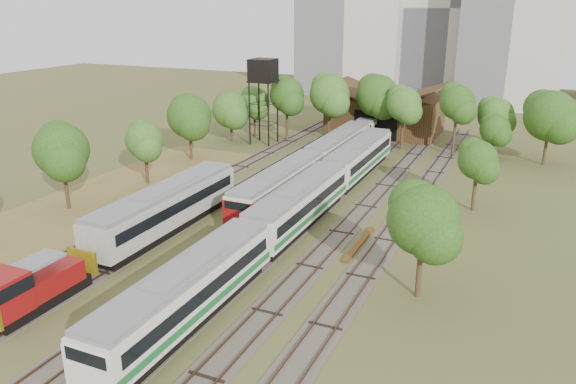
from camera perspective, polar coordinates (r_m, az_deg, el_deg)
The scene contains 15 objects.
ground at distance 37.46m, azimuth -12.82°, elevation -12.22°, with size 240.00×240.00×0.00m, color #475123.
dry_grass_patch at distance 54.07m, azimuth -23.17°, elevation -3.40°, with size 14.00×60.00×0.04m, color brown.
tracks at distance 57.56m, azimuth 1.55°, elevation -0.51°, with size 24.60×80.00×0.19m.
railcar_red_set at distance 62.69m, azimuth 2.53°, elevation 2.87°, with size 2.90×34.58×3.59m.
railcar_green_set at distance 49.58m, azimuth 1.14°, elevation -1.30°, with size 3.08×52.08×3.81m.
railcar_rear at distance 87.94m, azimuth 9.22°, elevation 7.14°, with size 2.67×16.08×3.30m.
shunter_locomotive at distance 39.91m, azimuth -24.95°, elevation -8.93°, with size 2.61×8.10×3.41m.
old_grey_coach at distance 49.54m, azimuth -12.26°, elevation -1.55°, with size 3.23×18.00×4.00m.
water_tower at distance 78.47m, azimuth -2.55°, elevation 12.03°, with size 3.40×3.40×11.75m.
rail_pile_far at distance 46.70m, azimuth 7.25°, elevation -5.25°, with size 0.47×7.46×0.24m, color brown.
maintenance_shed at distance 87.31m, azimuth 9.87°, elevation 7.81°, with size 16.45×11.55×7.58m.
tree_band_left at distance 63.03m, azimuth -16.12°, elevation 5.31°, with size 7.68×58.04×8.44m.
tree_band_far at distance 77.62m, azimuth 11.11°, elevation 8.89°, with size 45.12×10.41×9.63m.
tree_band_right at distance 50.83m, azimuth 17.36°, elevation 1.93°, with size 5.52×42.62×7.95m.
tower_centre at distance 126.50m, azimuth 16.79°, elevation 17.49°, with size 20.00×18.00×36.00m, color #BCB5AB.
Camera 1 is at (20.28, -25.17, 18.93)m, focal length 35.00 mm.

